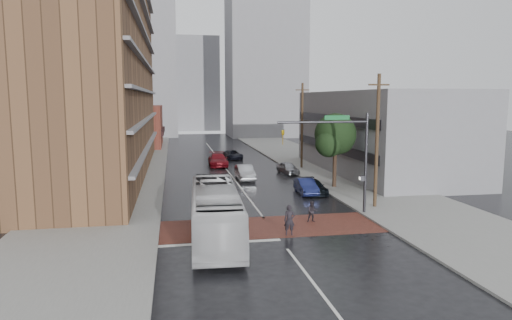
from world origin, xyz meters
name	(u,v)px	position (x,y,z in m)	size (l,w,h in m)	color
ground	(272,229)	(0.00, 0.00, 0.00)	(160.00, 160.00, 0.00)	black
crosswalk	(270,227)	(0.00, 0.50, 0.01)	(14.00, 5.00, 0.02)	brown
sidewalk_west	(125,171)	(-11.50, 25.00, 0.07)	(9.00, 90.00, 0.15)	gray
sidewalk_east	(321,166)	(11.50, 25.00, 0.07)	(9.00, 90.00, 0.15)	gray
apartment_block	(94,43)	(-14.00, 24.00, 14.00)	(10.00, 44.00, 28.00)	brown
storefront_west	(138,126)	(-12.00, 54.00, 3.50)	(8.00, 16.00, 7.00)	brown
building_east	(379,132)	(16.50, 20.00, 4.50)	(11.00, 26.00, 9.00)	gray
distant_tower_west	(135,63)	(-14.00, 78.00, 16.00)	(18.00, 16.00, 32.00)	gray
distant_tower_east	(265,53)	(14.00, 72.00, 18.00)	(16.00, 14.00, 36.00)	gray
distant_tower_center	(195,84)	(0.00, 95.00, 12.00)	(12.00, 10.00, 24.00)	gray
street_tree	(335,137)	(8.52, 12.03, 4.73)	(4.20, 4.10, 6.90)	#332319
signal_mast	(347,149)	(5.85, 2.50, 4.73)	(6.50, 0.30, 7.20)	#2D2D33
utility_pole_near	(377,140)	(8.80, 4.00, 5.14)	(1.60, 0.26, 10.00)	#473321
utility_pole_far	(302,125)	(8.80, 24.00, 5.14)	(1.60, 0.26, 10.00)	#473321
transit_bus	(216,212)	(-3.69, -1.39, 1.59)	(2.67, 11.39, 3.17)	silver
pedestrian_a	(289,220)	(0.76, -1.50, 0.92)	(0.67, 0.44, 1.84)	black
pedestrian_b	(312,212)	(3.00, 1.11, 0.72)	(0.70, 0.54, 1.43)	black
car_travel_a	(224,185)	(-1.77, 11.79, 0.67)	(1.59, 3.96, 1.35)	#AFB2B7
car_travel_b	(245,173)	(1.07, 17.82, 0.74)	(1.57, 4.51, 1.48)	#AFB1B7
car_travel_c	(218,160)	(-0.72, 27.78, 0.78)	(2.19, 5.38, 1.56)	maroon
suv_travel	(233,155)	(1.92, 33.93, 0.61)	(2.03, 4.39, 1.22)	black
car_parked_near	(306,186)	(5.20, 10.00, 0.66)	(1.40, 4.02, 1.32)	#151B4A
car_parked_mid	(313,187)	(5.86, 10.00, 0.60)	(1.67, 4.11, 1.19)	black
car_parked_far	(288,168)	(6.30, 20.71, 0.64)	(1.52, 3.77, 1.29)	#94959A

